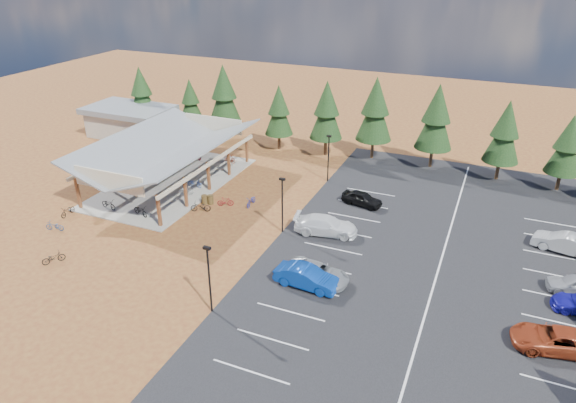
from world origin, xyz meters
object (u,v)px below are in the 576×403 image
Objects in this scene: bike_pavilion at (169,149)px; bike_14 at (251,201)px; bike_5 at (186,190)px; car_8 at (576,284)px; lamp_post_1 at (282,201)px; trash_bin_0 at (210,200)px; outbuilding at (130,121)px; bike_0 at (108,204)px; car_9 at (564,243)px; car_4 at (362,198)px; bike_12 at (53,258)px; car_6 at (555,339)px; trash_bin_1 at (205,200)px; bike_2 at (144,173)px; lamp_post_2 at (328,155)px; car_2 at (317,273)px; lamp_post_0 at (209,275)px; bike_7 at (230,158)px; bike_16 at (201,207)px; bike_4 at (141,211)px; bike_6 at (195,183)px; bike_8 at (68,211)px; car_1 at (307,277)px; car_3 at (326,225)px; bike_15 at (225,202)px; bike_1 at (128,181)px; bike_3 at (196,155)px.

bike_14 is (10.16, -1.43, -3.33)m from bike_pavilion.
car_8 is at bearing -111.30° from bike_5.
trash_bin_0 is at bearing 165.03° from lamp_post_1.
outbuilding is 5.86× the size of bike_0.
car_9 is at bearing 6.84° from trash_bin_0.
car_4 is 0.83× the size of car_9.
bike_12 is 0.34× the size of car_6.
bike_2 is at bearing 162.52° from trash_bin_1.
bike_pavilion reaches higher than car_4.
car_8 is at bearing -27.30° from lamp_post_2.
outbuilding is at bearing 39.30° from bike_2.
lamp_post_0 is at bearing 147.36° from car_2.
lamp_post_1 is 3.35× the size of bike_5.
bike_5 is at bearing 167.60° from trash_bin_0.
trash_bin_1 is 10.69m from bike_7.
bike_4 is at bearing -78.55° from bike_16.
bike_6 is (2.90, -0.08, -3.28)m from bike_pavilion.
bike_8 is at bearing -165.71° from lamp_post_1.
bike_14 is 0.39× the size of car_1.
lamp_post_1 reaches higher than car_6.
car_4 is (1.36, 6.64, -0.12)m from car_3.
trash_bin_0 is at bearing 74.89° from car_3.
car_4 is (12.03, 5.35, 0.24)m from bike_15.
bike_14 is at bearing -100.53° from bike_2.
outbuilding is at bearing 141.84° from bike_pavilion.
lamp_post_1 reaches higher than bike_4.
bike_8 is 0.38× the size of car_9.
lamp_post_0 is 28.85m from car_9.
bike_1 is 22.25m from car_3.
bike_pavilion is at bearing 68.56° from car_3.
bike_2 is 1.21× the size of bike_15.
bike_6 is 20.64m from car_1.
lamp_post_2 is at bearing -25.70° from bike_4.
trash_bin_0 is at bearing -33.94° from outbuilding.
bike_3 is 14.49m from bike_4.
lamp_post_2 is at bearing 25.02° from bike_pavilion.
bike_7 is (-0.02, 7.47, 0.11)m from bike_6.
car_1 is at bearing -123.41° from bike_6.
bike_1 is at bearing 76.74° from bike_8.
bike_0 is 8.79m from bike_16.
trash_bin_0 is at bearing 68.31° from car_2.
bike_3 is at bearing -52.79° from bike_12.
bike_3 is 0.94× the size of bike_4.
lamp_post_1 is at bearing 8.45° from bike_8.
car_2 is (5.38, -5.81, -2.26)m from lamp_post_1.
bike_14 reaches higher than bike_12.
trash_bin_0 is 0.19× the size of car_1.
car_3 is (-1.79, 7.00, 0.11)m from car_2.
bike_pavilion is 10.70× the size of bike_8.
bike_8 is 0.96× the size of bike_14.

